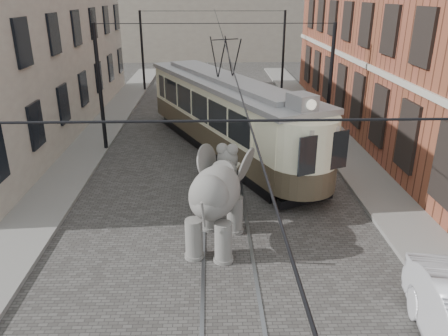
{
  "coord_description": "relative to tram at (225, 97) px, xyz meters",
  "views": [
    {
      "loc": [
        -0.47,
        -14.62,
        7.25
      ],
      "look_at": [
        -0.06,
        -1.75,
        2.1
      ],
      "focal_mm": 35.36,
      "sensor_mm": 36.0,
      "label": 1
    }
  ],
  "objects": [
    {
      "name": "ground",
      "position": [
        -0.24,
        -5.7,
        -2.67
      ],
      "size": [
        120.0,
        120.0,
        0.0
      ],
      "primitive_type": "plane",
      "color": "#484643"
    },
    {
      "name": "tram_rails",
      "position": [
        -0.24,
        -5.7,
        -2.66
      ],
      "size": [
        1.54,
        80.0,
        0.02
      ],
      "primitive_type": null,
      "color": "slate",
      "rests_on": "ground"
    },
    {
      "name": "sidewalk_right",
      "position": [
        5.76,
        -5.7,
        -2.6
      ],
      "size": [
        2.0,
        60.0,
        0.15
      ],
      "primitive_type": "cube",
      "color": "slate",
      "rests_on": "ground"
    },
    {
      "name": "sidewalk_left",
      "position": [
        -6.74,
        -5.7,
        -2.6
      ],
      "size": [
        2.0,
        60.0,
        0.15
      ],
      "primitive_type": "cube",
      "color": "slate",
      "rests_on": "ground"
    },
    {
      "name": "brick_building",
      "position": [
        10.76,
        3.3,
        3.33
      ],
      "size": [
        8.0,
        26.0,
        12.0
      ],
      "primitive_type": "cube",
      "color": "brown",
      "rests_on": "ground"
    },
    {
      "name": "stucco_building",
      "position": [
        -11.24,
        4.3,
        2.33
      ],
      "size": [
        7.0,
        24.0,
        10.0
      ],
      "primitive_type": "cube",
      "color": "gray",
      "rests_on": "ground"
    },
    {
      "name": "catenary",
      "position": [
        -0.44,
        -0.7,
        0.33
      ],
      "size": [
        11.0,
        30.2,
        6.0
      ],
      "primitive_type": null,
      "color": "black",
      "rests_on": "ground"
    },
    {
      "name": "tram",
      "position": [
        0.0,
        0.0,
        0.0
      ],
      "size": [
        8.09,
        13.4,
        5.34
      ],
      "primitive_type": null,
      "rotation": [
        0.0,
        0.0,
        0.43
      ],
      "color": "#EFEBC1",
      "rests_on": "ground"
    },
    {
      "name": "elephant",
      "position": [
        -0.59,
        -8.49,
        -1.31
      ],
      "size": [
        3.46,
        4.91,
        2.72
      ],
      "primitive_type": null,
      "rotation": [
        0.0,
        0.0,
        -0.24
      ],
      "color": "slate",
      "rests_on": "ground"
    }
  ]
}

